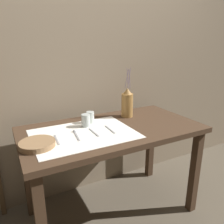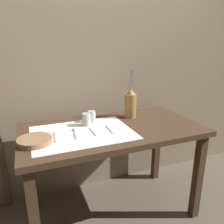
# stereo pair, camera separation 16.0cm
# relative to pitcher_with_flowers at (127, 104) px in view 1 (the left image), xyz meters

# --- Properties ---
(ground_plane) EXTENTS (12.00, 12.00, 0.00)m
(ground_plane) POSITION_rel_pitcher_with_flowers_xyz_m (-0.23, -0.17, -0.88)
(ground_plane) COLOR brown
(stone_wall_back) EXTENTS (7.00, 0.06, 2.40)m
(stone_wall_back) POSITION_rel_pitcher_with_flowers_xyz_m (-0.23, 0.30, 0.32)
(stone_wall_back) COLOR gray
(stone_wall_back) RESTS_ON ground_plane
(wooden_table) EXTENTS (1.34, 0.71, 0.76)m
(wooden_table) POSITION_rel_pitcher_with_flowers_xyz_m (-0.23, -0.17, -0.22)
(wooden_table) COLOR #422D1E
(wooden_table) RESTS_ON ground_plane
(linen_cloth) EXTENTS (0.70, 0.51, 0.00)m
(linen_cloth) POSITION_rel_pitcher_with_flowers_xyz_m (-0.47, -0.19, -0.11)
(linen_cloth) COLOR white
(linen_cloth) RESTS_ON wooden_table
(pitcher_with_flowers) EXTENTS (0.10, 0.10, 0.42)m
(pitcher_with_flowers) POSITION_rel_pitcher_with_flowers_xyz_m (0.00, 0.00, 0.00)
(pitcher_with_flowers) COLOR olive
(pitcher_with_flowers) RESTS_ON wooden_table
(wooden_bowl) EXTENTS (0.22, 0.22, 0.04)m
(wooden_bowl) POSITION_rel_pitcher_with_flowers_xyz_m (-0.79, -0.25, -0.10)
(wooden_bowl) COLOR #8E6B47
(wooden_bowl) RESTS_ON wooden_table
(glass_tumbler_near) EXTENTS (0.07, 0.07, 0.09)m
(glass_tumbler_near) POSITION_rel_pitcher_with_flowers_xyz_m (-0.40, -0.07, -0.07)
(glass_tumbler_near) COLOR #B7C1BC
(glass_tumbler_near) RESTS_ON wooden_table
(glass_tumbler_far) EXTENTS (0.06, 0.06, 0.09)m
(glass_tumbler_far) POSITION_rel_pitcher_with_flowers_xyz_m (-0.34, -0.01, -0.07)
(glass_tumbler_far) COLOR #B7C1BC
(glass_tumbler_far) RESTS_ON wooden_table
(fork_outer) EXTENTS (0.03, 0.16, 0.00)m
(fork_outer) POSITION_rel_pitcher_with_flowers_xyz_m (-0.66, -0.21, -0.11)
(fork_outer) COLOR #939399
(fork_outer) RESTS_ON wooden_table
(spoon_outer) EXTENTS (0.04, 0.17, 0.02)m
(spoon_outer) POSITION_rel_pitcher_with_flowers_xyz_m (-0.52, -0.16, -0.11)
(spoon_outer) COLOR #939399
(spoon_outer) RESTS_ON wooden_table
(knife_center) EXTENTS (0.01, 0.16, 0.00)m
(knife_center) POSITION_rel_pitcher_with_flowers_xyz_m (-0.40, -0.21, -0.11)
(knife_center) COLOR #939399
(knife_center) RESTS_ON wooden_table
(fork_inner) EXTENTS (0.02, 0.16, 0.00)m
(fork_inner) POSITION_rel_pitcher_with_flowers_xyz_m (-0.27, -0.21, -0.11)
(fork_inner) COLOR #939399
(fork_inner) RESTS_ON wooden_table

